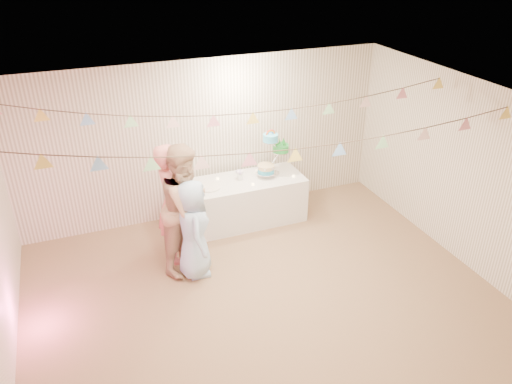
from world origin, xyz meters
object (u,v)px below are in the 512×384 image
object	(u,v)px
person_adult_a	(172,203)
person_child	(193,229)
person_adult_b	(187,208)
cake_stand	(273,153)
table	(242,201)

from	to	relation	value
person_adult_a	person_child	distance (m)	0.54
person_adult_b	cake_stand	bearing A→B (deg)	-18.91
table	person_adult_b	xyz separation A→B (m)	(-1.11, -0.86, 0.56)
cake_stand	person_adult_a	world-z (taller)	person_adult_a
cake_stand	person_child	bearing A→B (deg)	-145.42
cake_stand	person_adult_b	size ratio (longest dim) A/B	0.39
table	cake_stand	distance (m)	0.92
table	person_adult_a	xyz separation A→B (m)	(-1.25, -0.60, 0.52)
table	person_adult_b	size ratio (longest dim) A/B	1.07
cake_stand	person_adult_b	world-z (taller)	person_adult_b
person_adult_a	person_adult_b	distance (m)	0.30
table	person_child	xyz separation A→B (m)	(-1.09, -1.08, 0.34)
cake_stand	person_child	xyz separation A→B (m)	(-1.64, -1.13, -0.40)
person_adult_b	person_child	size ratio (longest dim) A/B	1.30
table	person_child	bearing A→B (deg)	-135.28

